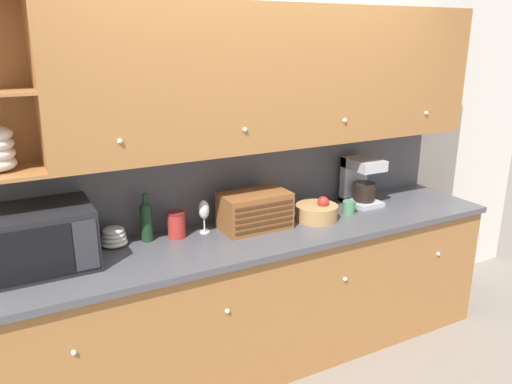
{
  "coord_description": "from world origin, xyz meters",
  "views": [
    {
      "loc": [
        -1.42,
        -2.9,
        2.09
      ],
      "look_at": [
        0.0,
        -0.23,
        1.16
      ],
      "focal_mm": 35.0,
      "sensor_mm": 36.0,
      "label": 1
    }
  ],
  "objects": [
    {
      "name": "storage_canister",
      "position": [
        -0.52,
        -0.17,
        1.01
      ],
      "size": [
        0.11,
        0.11,
        0.16
      ],
      "color": "#B22D28",
      "rests_on": "counter_unit"
    },
    {
      "name": "fruit_basket",
      "position": [
        0.41,
        -0.32,
        0.98
      ],
      "size": [
        0.28,
        0.28,
        0.16
      ],
      "color": "#A87F4C",
      "rests_on": "counter_unit"
    },
    {
      "name": "wine_glass",
      "position": [
        -0.34,
        -0.18,
        1.07
      ],
      "size": [
        0.07,
        0.07,
        0.21
      ],
      "color": "silver",
      "rests_on": "counter_unit"
    },
    {
      "name": "bread_box",
      "position": [
        -0.03,
        -0.26,
        1.04
      ],
      "size": [
        0.44,
        0.26,
        0.24
      ],
      "color": "brown",
      "rests_on": "counter_unit"
    },
    {
      "name": "coffee_maker",
      "position": [
        0.9,
        -0.16,
        1.1
      ],
      "size": [
        0.21,
        0.28,
        0.34
      ],
      "color": "#B7B7BC",
      "rests_on": "counter_unit"
    },
    {
      "name": "bowl_stack_on_counter",
      "position": [
        -0.89,
        -0.13,
        0.98
      ],
      "size": [
        0.16,
        0.16,
        0.12
      ],
      "color": "silver",
      "rests_on": "counter_unit"
    },
    {
      "name": "mug",
      "position": [
        0.68,
        -0.32,
        0.97
      ],
      "size": [
        0.1,
        0.09,
        0.09
      ],
      "color": "#4C845B",
      "rests_on": "counter_unit"
    },
    {
      "name": "ground_plane",
      "position": [
        0.0,
        0.0,
        0.0
      ],
      "size": [
        24.0,
        24.0,
        0.0
      ],
      "primitive_type": "plane",
      "color": "slate"
    },
    {
      "name": "wall_back",
      "position": [
        0.0,
        0.03,
        1.3
      ],
      "size": [
        5.67,
        0.06,
        2.6
      ],
      "color": "silver",
      "rests_on": "ground_plane"
    },
    {
      "name": "upper_cabinets",
      "position": [
        0.16,
        -0.18,
        1.86
      ],
      "size": [
        3.27,
        0.38,
        0.85
      ],
      "color": "#A36B38",
      "rests_on": "backsplash_panel"
    },
    {
      "name": "counter_unit",
      "position": [
        0.0,
        -0.33,
        0.46
      ],
      "size": [
        3.29,
        0.68,
        0.93
      ],
      "color": "#A36B38",
      "rests_on": "ground_plane"
    },
    {
      "name": "wine_bottle",
      "position": [
        -0.69,
        -0.14,
        1.06
      ],
      "size": [
        0.07,
        0.07,
        0.3
      ],
      "color": "#19381E",
      "rests_on": "counter_unit"
    },
    {
      "name": "microwave",
      "position": [
        -1.28,
        -0.24,
        1.09
      ],
      "size": [
        0.52,
        0.42,
        0.33
      ],
      "color": "black",
      "rests_on": "counter_unit"
    },
    {
      "name": "backsplash_panel",
      "position": [
        0.0,
        -0.01,
        1.18
      ],
      "size": [
        3.27,
        0.01,
        0.51
      ],
      "color": "#4C4C51",
      "rests_on": "counter_unit"
    }
  ]
}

